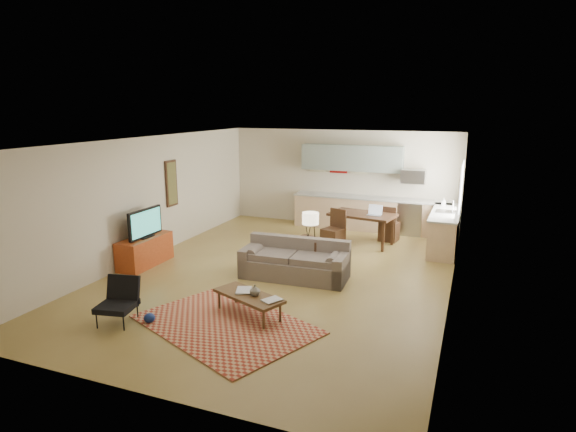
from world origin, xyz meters
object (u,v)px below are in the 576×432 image
at_px(sofa, 294,260).
at_px(dining_table, 362,229).
at_px(armchair, 116,302).
at_px(console_table, 310,255).
at_px(tv_credenza, 145,251).
at_px(coffee_table, 249,305).

height_order(sofa, dining_table, dining_table).
height_order(armchair, console_table, armchair).
bearing_deg(armchair, sofa, 46.11).
relative_size(armchair, console_table, 1.02).
height_order(tv_credenza, console_table, console_table).
bearing_deg(tv_credenza, sofa, 7.12).
height_order(sofa, coffee_table, sofa).
xyz_separation_m(tv_credenza, console_table, (3.43, 0.93, 0.04)).
relative_size(coffee_table, dining_table, 0.81).
bearing_deg(tv_credenza, coffee_table, -25.42).
xyz_separation_m(tv_credenza, dining_table, (3.98, 3.26, 0.08)).
bearing_deg(tv_credenza, dining_table, 39.28).
bearing_deg(armchair, tv_credenza, 107.72).
xyz_separation_m(armchair, console_table, (2.02, 3.46, -0.01)).
relative_size(sofa, armchair, 3.06).
bearing_deg(armchair, dining_table, 54.63).
distance_m(sofa, tv_credenza, 3.30).
height_order(armchair, tv_credenza, armchair).
bearing_deg(dining_table, armchair, -104.16).
xyz_separation_m(armchair, tv_credenza, (-1.40, 2.53, -0.05)).
bearing_deg(coffee_table, dining_table, 103.62).
height_order(sofa, tv_credenza, sofa).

